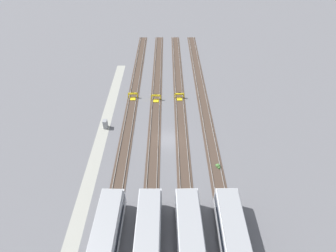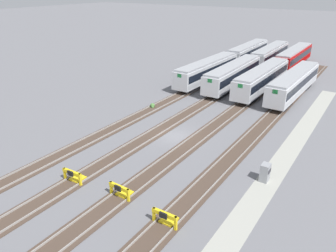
{
  "view_description": "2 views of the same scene",
  "coord_description": "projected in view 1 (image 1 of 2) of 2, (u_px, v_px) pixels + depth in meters",
  "views": [
    {
      "loc": [
        32.3,
        -0.17,
        30.37
      ],
      "look_at": [
        -1.56,
        0.0,
        1.8
      ],
      "focal_mm": 28.0,
      "sensor_mm": 36.0,
      "label": 1
    },
    {
      "loc": [
        -27.85,
        -17.37,
        15.6
      ],
      "look_at": [
        -1.56,
        0.0,
        1.8
      ],
      "focal_mm": 35.0,
      "sensor_mm": 36.0,
      "label": 2
    }
  ],
  "objects": [
    {
      "name": "bumper_stop_near_inner_track",
      "position": [
        156.0,
        98.0,
        52.97
      ],
      "size": [
        1.36,
        2.0,
        1.22
      ],
      "color": "yellow",
      "rests_on": "ground"
    },
    {
      "name": "electrical_cabinet",
      "position": [
        105.0,
        124.0,
        46.27
      ],
      "size": [
        0.9,
        0.73,
        1.6
      ],
      "color": "gray",
      "rests_on": "ground"
    },
    {
      "name": "weed_clump",
      "position": [
        218.0,
        166.0,
        39.54
      ],
      "size": [
        0.92,
        0.7,
        0.64
      ],
      "color": "#4C7F3D",
      "rests_on": "ground"
    },
    {
      "name": "bumper_stop_middle_track",
      "position": [
        179.0,
        97.0,
        53.42
      ],
      "size": [
        1.37,
        2.01,
        1.22
      ],
      "color": "yellow",
      "rests_on": "ground"
    },
    {
      "name": "rail_track_nearest",
      "position": [
        126.0,
        140.0,
        44.22
      ],
      "size": [
        90.0,
        2.24,
        0.21
      ],
      "color": "#47382D",
      "rests_on": "ground"
    },
    {
      "name": "rail_track_near_inner",
      "position": [
        154.0,
        140.0,
        44.24
      ],
      "size": [
        90.0,
        2.24,
        0.21
      ],
      "color": "#47382D",
      "rests_on": "ground"
    },
    {
      "name": "bumper_stop_nearest_track",
      "position": [
        133.0,
        96.0,
        53.52
      ],
      "size": [
        1.35,
        2.0,
        1.22
      ],
      "color": "yellow",
      "rests_on": "ground"
    },
    {
      "name": "service_walkway",
      "position": [
        100.0,
        140.0,
        44.23
      ],
      "size": [
        54.0,
        2.0,
        0.01
      ],
      "primitive_type": "cube",
      "color": "#9E9E93",
      "rests_on": "ground"
    },
    {
      "name": "rail_track_middle",
      "position": [
        182.0,
        140.0,
        44.26
      ],
      "size": [
        90.0,
        2.24,
        0.21
      ],
      "color": "#47382D",
      "rests_on": "ground"
    },
    {
      "name": "rail_track_far_inner",
      "position": [
        210.0,
        140.0,
        44.27
      ],
      "size": [
        90.0,
        2.24,
        0.21
      ],
      "color": "#47382D",
      "rests_on": "ground"
    },
    {
      "name": "ground_plane",
      "position": [
        168.0,
        140.0,
        44.28
      ],
      "size": [
        400.0,
        400.0,
        0.0
      ],
      "primitive_type": "plane",
      "color": "slate"
    }
  ]
}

